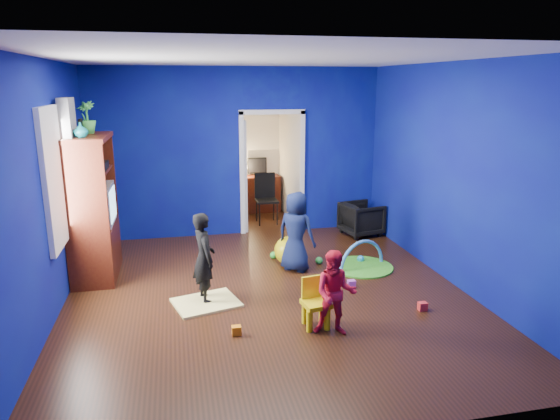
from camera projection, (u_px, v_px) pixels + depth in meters
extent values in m
cube|color=black|center=(268.00, 294.00, 6.38)|extent=(5.00, 5.50, 0.01)
cube|color=white|center=(267.00, 58.00, 5.66)|extent=(5.00, 5.50, 0.01)
cube|color=#0A0B77|center=(238.00, 153.00, 8.63)|extent=(5.00, 0.02, 2.90)
cube|color=#0A0B77|center=(341.00, 260.00, 3.42)|extent=(5.00, 0.02, 2.90)
cube|color=#0A0B77|center=(46.00, 192.00, 5.52)|extent=(0.02, 5.50, 2.90)
cube|color=#0A0B77|center=(455.00, 175.00, 6.53)|extent=(0.02, 5.50, 2.90)
imported|color=black|center=(361.00, 219.00, 8.82)|extent=(0.76, 0.74, 0.58)
imported|color=black|center=(204.00, 258.00, 6.06)|extent=(0.35, 0.46, 1.13)
imported|color=#10113C|center=(296.00, 232.00, 7.08)|extent=(0.66, 0.65, 1.15)
imported|color=#AF1221|center=(335.00, 293.00, 5.27)|extent=(0.54, 0.48, 0.93)
imported|color=#0C5564|center=(80.00, 130.00, 6.21)|extent=(0.21, 0.21, 0.19)
imported|color=green|center=(86.00, 117.00, 6.67)|extent=(0.32, 0.32, 0.43)
cube|color=#3E1A0A|center=(92.00, 208.00, 6.76)|extent=(0.58, 1.14, 1.96)
cube|color=silver|center=(95.00, 205.00, 6.76)|extent=(0.46, 0.70, 0.54)
cube|color=#F2E07A|center=(206.00, 303.00, 6.10)|extent=(0.88, 0.78, 0.03)
sphere|color=yellow|center=(289.00, 251.00, 7.39)|extent=(0.42, 0.42, 0.42)
cube|color=yellow|center=(316.00, 305.00, 5.48)|extent=(0.32, 0.32, 0.50)
cylinder|color=green|center=(362.00, 267.00, 7.30)|extent=(0.91, 0.91, 0.02)
torus|color=#3F8CD8|center=(362.00, 266.00, 7.29)|extent=(0.78, 0.31, 0.81)
cube|color=white|center=(53.00, 178.00, 5.83)|extent=(0.03, 0.95, 1.55)
cube|color=slate|center=(75.00, 192.00, 6.44)|extent=(0.14, 0.42, 2.40)
cube|color=white|center=(272.00, 174.00, 8.85)|extent=(1.16, 0.10, 2.10)
cube|color=#3D140A|center=(258.00, 194.00, 10.44)|extent=(0.88, 0.44, 0.75)
cube|color=black|center=(257.00, 165.00, 10.42)|extent=(0.40, 0.05, 0.32)
sphere|color=#FFD88C|center=(244.00, 167.00, 10.31)|extent=(0.14, 0.14, 0.14)
cube|color=black|center=(267.00, 200.00, 9.51)|extent=(0.40, 0.40, 0.92)
cube|color=white|center=(257.00, 114.00, 10.14)|extent=(0.88, 0.24, 0.04)
cube|color=red|center=(423.00, 306.00, 5.92)|extent=(0.10, 0.08, 0.10)
sphere|color=#28B1E7|center=(361.00, 259.00, 7.51)|extent=(0.11, 0.11, 0.11)
cube|color=orange|center=(236.00, 330.00, 5.34)|extent=(0.10, 0.08, 0.10)
sphere|color=green|center=(319.00, 260.00, 7.45)|extent=(0.11, 0.11, 0.11)
cube|color=#CA4CCA|center=(351.00, 284.00, 6.58)|extent=(0.10, 0.08, 0.10)
sphere|color=green|center=(273.00, 255.00, 7.67)|extent=(0.11, 0.11, 0.11)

